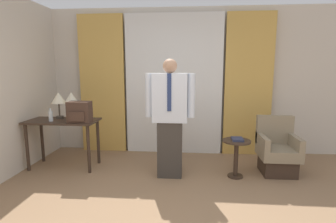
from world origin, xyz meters
TOP-DOWN VIEW (x-y plane):
  - wall_back at (0.00, 2.79)m, footprint 10.00×0.06m
  - curtain_sheer_center at (0.00, 2.66)m, footprint 1.79×0.06m
  - curtain_drape_left at (-1.36, 2.66)m, footprint 0.85×0.06m
  - curtain_drape_right at (1.36, 2.66)m, footprint 0.85×0.06m
  - desk at (-1.72, 1.74)m, footprint 1.11×0.54m
  - table_lamp_left at (-1.83, 1.87)m, footprint 0.24×0.24m
  - table_lamp_right at (-1.62, 1.87)m, footprint 0.24×0.24m
  - bottle_near_edge at (-1.86, 1.64)m, footprint 0.07×0.07m
  - backpack at (-1.37, 1.60)m, footprint 0.34×0.23m
  - person at (0.02, 1.50)m, footprint 0.72×0.24m
  - armchair at (1.65, 1.79)m, footprint 0.56×0.56m
  - side_table at (1.00, 1.56)m, footprint 0.41×0.41m
  - book at (1.00, 1.57)m, footprint 0.16×0.21m

SIDE VIEW (x-z plane):
  - armchair at x=1.65m, z-range -0.11..0.76m
  - side_table at x=1.00m, z-range 0.10..0.66m
  - book at x=1.00m, z-range 0.56..0.59m
  - desk at x=-1.72m, z-range 0.26..1.04m
  - bottle_near_edge at x=-1.86m, z-range 0.76..0.97m
  - person at x=0.02m, z-range 0.07..1.80m
  - backpack at x=-1.37m, z-range 0.78..1.10m
  - table_lamp_left at x=-1.83m, z-range 0.89..1.32m
  - table_lamp_right at x=-1.62m, z-range 0.89..1.32m
  - curtain_sheer_center at x=0.00m, z-range 0.00..2.58m
  - curtain_drape_left at x=-1.36m, z-range 0.00..2.58m
  - curtain_drape_right at x=1.36m, z-range 0.00..2.58m
  - wall_back at x=0.00m, z-range 0.00..2.70m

